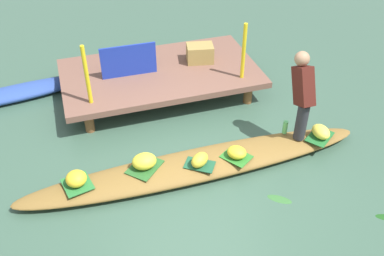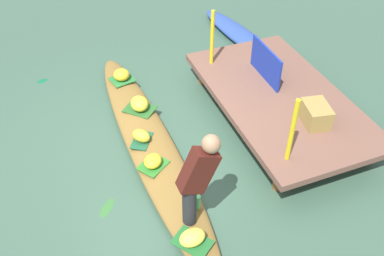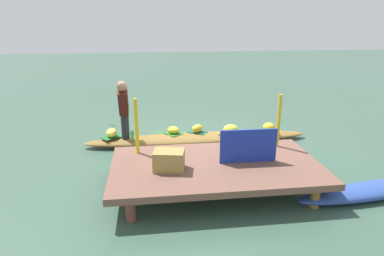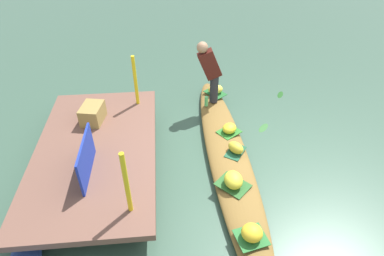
{
  "view_description": "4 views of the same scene",
  "coord_description": "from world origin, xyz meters",
  "px_view_note": "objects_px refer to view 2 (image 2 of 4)",
  "views": [
    {
      "loc": [
        -1.38,
        -4.16,
        4.06
      ],
      "look_at": [
        0.02,
        0.28,
        0.51
      ],
      "focal_mm": 41.28,
      "sensor_mm": 36.0,
      "label": 1
    },
    {
      "loc": [
        4.36,
        -1.06,
        4.25
      ],
      "look_at": [
        0.22,
        0.56,
        0.4
      ],
      "focal_mm": 40.21,
      "sensor_mm": 36.0,
      "label": 2
    },
    {
      "loc": [
        1.01,
        6.75,
        2.56
      ],
      "look_at": [
        0.15,
        0.17,
        0.39
      ],
      "focal_mm": 31.79,
      "sensor_mm": 36.0,
      "label": 3
    },
    {
      "loc": [
        -3.85,
        0.94,
        3.68
      ],
      "look_at": [
        0.3,
        0.55,
        0.5
      ],
      "focal_mm": 30.88,
      "sensor_mm": 36.0,
      "label": 4
    }
  ],
  "objects_px": {
    "banana_bunch_3": "(141,136)",
    "banana_bunch_4": "(153,161)",
    "moored_boat": "(242,36)",
    "water_bottle": "(198,202)",
    "banana_bunch_1": "(139,104)",
    "produce_crate": "(316,114)",
    "vendor_boat": "(150,144)",
    "banana_bunch_0": "(121,75)",
    "banana_bunch_2": "(192,237)",
    "vendor_person": "(197,177)",
    "market_banner": "(266,63)"
  },
  "relations": [
    {
      "from": "banana_bunch_3",
      "to": "banana_bunch_4",
      "type": "height_order",
      "value": "banana_bunch_3"
    },
    {
      "from": "moored_boat",
      "to": "water_bottle",
      "type": "xyz_separation_m",
      "value": [
        3.67,
        -2.41,
        0.2
      ]
    },
    {
      "from": "banana_bunch_1",
      "to": "banana_bunch_4",
      "type": "height_order",
      "value": "banana_bunch_1"
    },
    {
      "from": "banana_bunch_1",
      "to": "banana_bunch_3",
      "type": "bearing_deg",
      "value": -14.06
    },
    {
      "from": "produce_crate",
      "to": "moored_boat",
      "type": "bearing_deg",
      "value": 171.9
    },
    {
      "from": "vendor_boat",
      "to": "banana_bunch_0",
      "type": "bearing_deg",
      "value": 179.04
    },
    {
      "from": "moored_boat",
      "to": "banana_bunch_0",
      "type": "xyz_separation_m",
      "value": [
        0.74,
        -2.59,
        0.2
      ]
    },
    {
      "from": "vendor_boat",
      "to": "banana_bunch_2",
      "type": "xyz_separation_m",
      "value": [
        1.8,
        -0.06,
        0.19
      ]
    },
    {
      "from": "moored_boat",
      "to": "vendor_person",
      "type": "height_order",
      "value": "vendor_person"
    },
    {
      "from": "vendor_person",
      "to": "water_bottle",
      "type": "height_order",
      "value": "vendor_person"
    },
    {
      "from": "banana_bunch_2",
      "to": "banana_bunch_4",
      "type": "bearing_deg",
      "value": -177.87
    },
    {
      "from": "vendor_person",
      "to": "market_banner",
      "type": "bearing_deg",
      "value": 135.79
    },
    {
      "from": "banana_bunch_2",
      "to": "banana_bunch_4",
      "type": "relative_size",
      "value": 1.15
    },
    {
      "from": "vendor_boat",
      "to": "banana_bunch_3",
      "type": "distance_m",
      "value": 0.22
    },
    {
      "from": "moored_boat",
      "to": "market_banner",
      "type": "distance_m",
      "value": 1.99
    },
    {
      "from": "moored_boat",
      "to": "produce_crate",
      "type": "bearing_deg",
      "value": -15.98
    },
    {
      "from": "banana_bunch_1",
      "to": "produce_crate",
      "type": "distance_m",
      "value": 2.56
    },
    {
      "from": "vendor_person",
      "to": "vendor_boat",
      "type": "bearing_deg",
      "value": -175.7
    },
    {
      "from": "vendor_person",
      "to": "water_bottle",
      "type": "distance_m",
      "value": 0.62
    },
    {
      "from": "water_bottle",
      "to": "market_banner",
      "type": "height_order",
      "value": "market_banner"
    },
    {
      "from": "banana_bunch_4",
      "to": "vendor_person",
      "type": "relative_size",
      "value": 0.21
    },
    {
      "from": "banana_bunch_2",
      "to": "banana_bunch_3",
      "type": "bearing_deg",
      "value": -178.31
    },
    {
      "from": "vendor_boat",
      "to": "banana_bunch_1",
      "type": "bearing_deg",
      "value": 174.06
    },
    {
      "from": "banana_bunch_0",
      "to": "moored_boat",
      "type": "bearing_deg",
      "value": 105.97
    },
    {
      "from": "vendor_boat",
      "to": "water_bottle",
      "type": "bearing_deg",
      "value": 6.71
    },
    {
      "from": "vendor_person",
      "to": "banana_bunch_4",
      "type": "bearing_deg",
      "value": -167.53
    },
    {
      "from": "market_banner",
      "to": "banana_bunch_2",
      "type": "bearing_deg",
      "value": -41.97
    },
    {
      "from": "banana_bunch_3",
      "to": "produce_crate",
      "type": "relative_size",
      "value": 0.62
    },
    {
      "from": "vendor_boat",
      "to": "banana_bunch_0",
      "type": "distance_m",
      "value": 1.57
    },
    {
      "from": "moored_boat",
      "to": "banana_bunch_4",
      "type": "relative_size",
      "value": 9.93
    },
    {
      "from": "moored_boat",
      "to": "banana_bunch_1",
      "type": "relative_size",
      "value": 8.12
    },
    {
      "from": "banana_bunch_2",
      "to": "market_banner",
      "type": "height_order",
      "value": "market_banner"
    },
    {
      "from": "banana_bunch_2",
      "to": "banana_bunch_3",
      "type": "distance_m",
      "value": 1.8
    },
    {
      "from": "banana_bunch_1",
      "to": "market_banner",
      "type": "xyz_separation_m",
      "value": [
        0.22,
        1.98,
        0.39
      ]
    },
    {
      "from": "banana_bunch_0",
      "to": "water_bottle",
      "type": "bearing_deg",
      "value": 3.38
    },
    {
      "from": "banana_bunch_1",
      "to": "banana_bunch_4",
      "type": "relative_size",
      "value": 1.22
    },
    {
      "from": "vendor_person",
      "to": "banana_bunch_2",
      "type": "bearing_deg",
      "value": -30.47
    },
    {
      "from": "moored_boat",
      "to": "banana_bunch_4",
      "type": "xyz_separation_m",
      "value": [
        2.81,
        -2.7,
        0.18
      ]
    },
    {
      "from": "vendor_boat",
      "to": "produce_crate",
      "type": "distance_m",
      "value": 2.33
    },
    {
      "from": "banana_bunch_3",
      "to": "banana_bunch_4",
      "type": "xyz_separation_m",
      "value": [
        0.51,
        0.01,
        -0.01
      ]
    },
    {
      "from": "banana_bunch_1",
      "to": "market_banner",
      "type": "height_order",
      "value": "market_banner"
    },
    {
      "from": "moored_boat",
      "to": "produce_crate",
      "type": "relative_size",
      "value": 5.87
    },
    {
      "from": "banana_bunch_0",
      "to": "banana_bunch_3",
      "type": "xyz_separation_m",
      "value": [
        1.56,
        -0.12,
        -0.01
      ]
    },
    {
      "from": "banana_bunch_2",
      "to": "banana_bunch_4",
      "type": "xyz_separation_m",
      "value": [
        -1.29,
        -0.05,
        -0.01
      ]
    },
    {
      "from": "banana_bunch_4",
      "to": "moored_boat",
      "type": "bearing_deg",
      "value": 136.2
    },
    {
      "from": "banana_bunch_3",
      "to": "vendor_person",
      "type": "distance_m",
      "value": 1.64
    },
    {
      "from": "moored_boat",
      "to": "banana_bunch_0",
      "type": "distance_m",
      "value": 2.7
    },
    {
      "from": "vendor_boat",
      "to": "banana_bunch_3",
      "type": "xyz_separation_m",
      "value": [
        0.0,
        -0.11,
        0.19
      ]
    },
    {
      "from": "banana_bunch_1",
      "to": "produce_crate",
      "type": "xyz_separation_m",
      "value": [
        1.44,
        2.1,
        0.27
      ]
    },
    {
      "from": "water_bottle",
      "to": "banana_bunch_2",
      "type": "bearing_deg",
      "value": -28.68
    }
  ]
}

